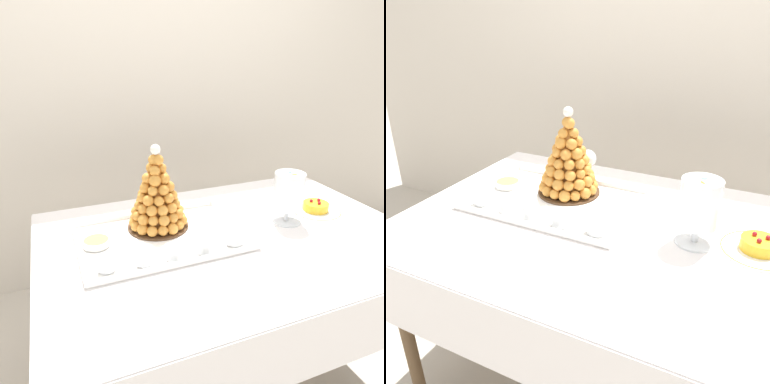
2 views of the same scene
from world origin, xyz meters
The scene contains 13 objects.
backdrop_wall centered at (0.00, 1.16, 1.25)m, with size 4.80×0.10×2.50m, color silver.
buffet_table centered at (0.00, 0.00, 0.69)m, with size 1.38×0.95×0.78m.
serving_tray centered at (-0.25, 0.07, 0.79)m, with size 0.59×0.41×0.02m.
croquembouche centered at (-0.23, 0.15, 0.91)m, with size 0.23×0.23×0.32m.
dessert_cup_left centered at (-0.47, -0.07, 0.81)m, with size 0.05×0.05×0.05m.
dessert_cup_mid_left centered at (-0.35, -0.08, 0.81)m, with size 0.05×0.05×0.05m.
dessert_cup_centre centered at (-0.25, -0.09, 0.81)m, with size 0.05×0.05×0.05m.
dessert_cup_mid_right centered at (-0.14, -0.08, 0.81)m, with size 0.06×0.06×0.05m.
dessert_cup_right centered at (-0.02, -0.07, 0.81)m, with size 0.06×0.06×0.05m.
creme_brulee_ramekin centered at (-0.47, 0.10, 0.80)m, with size 0.10×0.10×0.02m.
macaron_goblet centered at (0.26, 0.02, 0.91)m, with size 0.12×0.12×0.22m.
fruit_tart_plate centered at (0.43, 0.05, 0.79)m, with size 0.22×0.22×0.05m.
wine_glass centered at (-0.21, 0.26, 0.89)m, with size 0.07×0.07×0.15m.
Camera 2 is at (0.39, -1.04, 1.41)m, focal length 36.67 mm.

